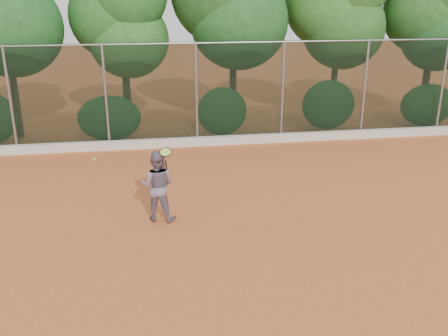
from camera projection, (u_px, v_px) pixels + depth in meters
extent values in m
plane|color=#CD6430|center=(231.00, 237.00, 10.94)|extent=(80.00, 80.00, 0.00)
cube|color=beige|center=(198.00, 141.00, 17.22)|extent=(24.00, 0.20, 0.30)
imported|color=slate|center=(158.00, 186.00, 11.49)|extent=(0.98, 0.86, 1.69)
cube|color=black|center=(197.00, 95.00, 16.85)|extent=(24.00, 0.01, 3.50)
cylinder|color=gray|center=(196.00, 43.00, 16.27)|extent=(24.00, 0.06, 0.06)
cylinder|color=gray|center=(10.00, 100.00, 15.97)|extent=(0.09, 0.09, 3.50)
cylinder|color=gray|center=(106.00, 97.00, 16.41)|extent=(0.09, 0.09, 3.50)
cylinder|color=gray|center=(197.00, 95.00, 16.85)|extent=(0.09, 0.09, 3.50)
cylinder|color=gray|center=(283.00, 92.00, 17.28)|extent=(0.09, 0.09, 3.50)
cylinder|color=gray|center=(364.00, 89.00, 17.72)|extent=(0.09, 0.09, 3.50)
cylinder|color=gray|center=(442.00, 87.00, 18.16)|extent=(0.09, 0.09, 3.50)
cylinder|color=#45311A|center=(16.00, 98.00, 17.80)|extent=(0.24, 0.24, 2.90)
ellipsoid|color=#2A702A|center=(11.00, 27.00, 16.90)|extent=(3.50, 2.90, 3.40)
cylinder|color=#3C2A17|center=(127.00, 99.00, 18.82)|extent=(0.28, 0.28, 2.40)
ellipsoid|color=#296221|center=(129.00, 39.00, 18.01)|extent=(2.90, 2.40, 2.80)
ellipsoid|color=#20591E|center=(113.00, 16.00, 17.94)|extent=(3.20, 2.70, 3.10)
cylinder|color=#3B2416|center=(233.00, 89.00, 19.02)|extent=(0.26, 0.26, 3.00)
ellipsoid|color=#2C6F2A|center=(239.00, 21.00, 18.11)|extent=(3.60, 3.00, 3.50)
cylinder|color=#462F1B|center=(333.00, 89.00, 19.86)|extent=(0.24, 0.24, 2.70)
ellipsoid|color=#23521C|center=(344.00, 28.00, 19.00)|extent=(3.20, 2.70, 3.10)
ellipsoid|color=#2A6121|center=(330.00, 3.00, 18.90)|extent=(3.50, 2.90, 3.40)
cylinder|color=#422B19|center=(424.00, 91.00, 20.06)|extent=(0.28, 0.28, 2.50)
ellipsoid|color=#256327|center=(439.00, 33.00, 19.23)|extent=(3.00, 2.50, 2.90)
ellipsoid|color=#326E2A|center=(425.00, 11.00, 19.17)|extent=(3.30, 2.80, 3.20)
ellipsoid|color=#296C2A|center=(109.00, 118.00, 17.46)|extent=(2.20, 1.16, 1.60)
ellipsoid|color=#2E702A|center=(222.00, 111.00, 18.01)|extent=(1.80, 1.04, 1.76)
ellipsoid|color=#296A28|center=(328.00, 105.00, 18.56)|extent=(2.00, 1.10, 1.84)
ellipsoid|color=#296426|center=(427.00, 105.00, 19.19)|extent=(2.16, 1.12, 1.64)
cylinder|color=black|center=(166.00, 166.00, 11.31)|extent=(0.06, 0.17, 0.29)
torus|color=black|center=(166.00, 152.00, 11.14)|extent=(0.35, 0.33, 0.16)
cylinder|color=#B8D93F|center=(166.00, 152.00, 11.14)|extent=(0.30, 0.28, 0.12)
sphere|color=#C9E634|center=(94.00, 159.00, 11.66)|extent=(0.07, 0.07, 0.07)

